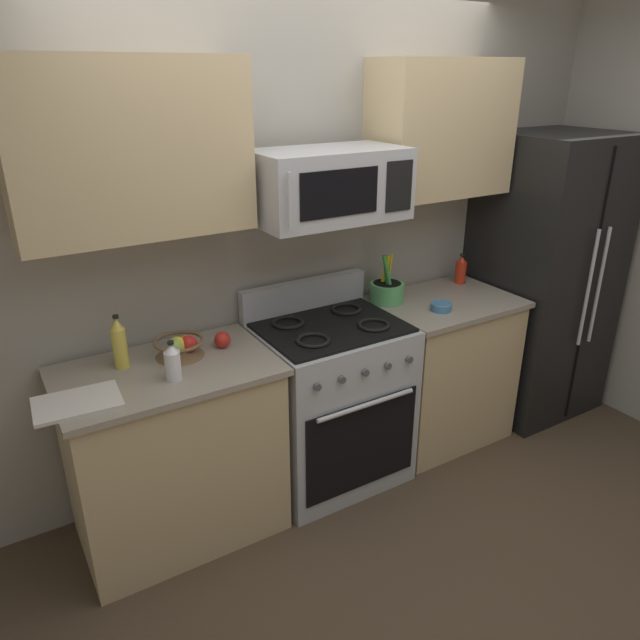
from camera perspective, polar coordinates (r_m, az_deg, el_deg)
name	(u,v)px	position (r m, az deg, el deg)	size (l,w,h in m)	color
ground_plane	(400,542)	(3.17, 7.64, -20.26)	(16.00, 16.00, 0.00)	#473828
wall_back	(294,239)	(3.29, -2.47, 7.75)	(8.00, 0.10, 2.60)	#9E998E
counter_left	(175,453)	(3.01, -13.68, -12.20)	(0.98, 0.61, 0.91)	tan
range_oven	(330,400)	(3.31, 0.96, -7.70)	(0.76, 0.66, 1.09)	#B2B5BA
counter_right	(440,368)	(3.75, 11.39, -4.56)	(0.82, 0.61, 0.91)	tan
refrigerator	(542,278)	(4.14, 20.44, 3.81)	(0.77, 0.73, 1.81)	black
microwave	(329,185)	(2.92, 0.82, 12.78)	(0.74, 0.44, 0.34)	#B2B5BA
upper_cabinets_left	(129,149)	(2.66, -17.78, 15.33)	(0.97, 0.34, 0.72)	tan
upper_cabinets_right	(441,129)	(3.48, 11.50, 17.47)	(0.81, 0.34, 0.72)	tan
utensil_crock	(387,291)	(3.46, 6.40, 2.79)	(0.19, 0.19, 0.30)	#59AD66
fruit_basket	(180,347)	(2.86, -13.24, -2.49)	(0.24, 0.24, 0.11)	brown
apple_loose	(222,340)	(2.92, -9.32, -1.86)	(0.08, 0.08, 0.08)	red
cutting_board	(77,403)	(2.61, -22.18, -7.32)	(0.34, 0.23, 0.02)	silver
bottle_oil	(119,343)	(2.81, -18.62, -2.14)	(0.07, 0.07, 0.25)	gold
bottle_hot_sauce	(461,270)	(3.84, 13.30, 4.69)	(0.07, 0.07, 0.19)	red
bottle_vinegar	(173,362)	(2.65, -13.90, -3.93)	(0.07, 0.07, 0.18)	silver
prep_bowl	(441,306)	(3.39, 11.50, 1.28)	(0.12, 0.12, 0.05)	teal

